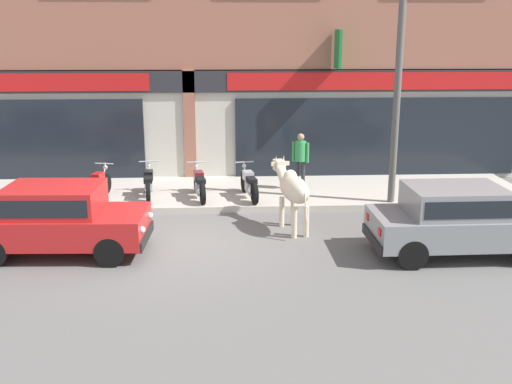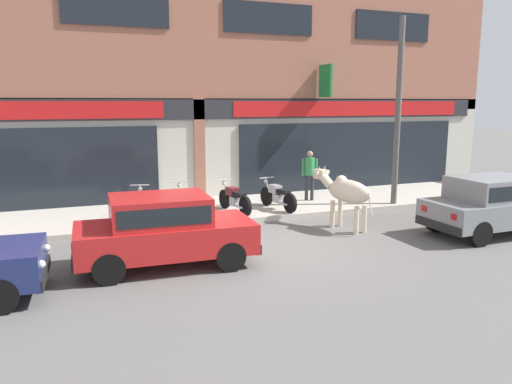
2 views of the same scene
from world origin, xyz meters
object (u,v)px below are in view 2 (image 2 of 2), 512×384
Objects in this scene: motorcycle_1 at (187,201)px; pedestrian at (310,170)px; car_1 at (163,227)px; car_2 at (493,203)px; motorcycle_0 at (139,206)px; motorcycle_3 at (278,196)px; motorcycle_2 at (234,199)px; cow at (346,191)px; utility_pole at (398,113)px.

motorcycle_1 is 4.28m from pedestrian.
car_2 is at bearing -3.27° from car_1.
car_2 reaches higher than motorcycle_1.
motorcycle_1 is (-6.80, 4.30, -0.28)m from car_2.
pedestrian is at bearing 8.66° from motorcycle_0.
motorcycle_3 is at bearing 41.64° from car_1.
motorcycle_3 is (4.08, 3.63, -0.28)m from car_1.
car_2 is 2.02× the size of motorcycle_2.
motorcycle_0 is at bearing -178.64° from motorcycle_2.
cow is 3.22m from pedestrian.
pedestrian is (2.81, 0.78, 0.60)m from motorcycle_2.
cow is 1.18× the size of motorcycle_0.
pedestrian is (5.54, 0.84, 0.60)m from motorcycle_0.
motorcycle_3 is at bearing 171.15° from utility_pole.
car_1 is 3.63m from motorcycle_0.
motorcycle_1 and motorcycle_3 have the same top height.
motorcycle_3 is 1.80m from pedestrian.
pedestrian reaches higher than motorcycle_0.
cow is 0.38× the size of utility_pole.
pedestrian is at bearing 29.56° from motorcycle_3.
car_2 is at bearing -28.99° from cow.
cow is 1.17× the size of motorcycle_1.
cow reaches higher than motorcycle_1.
car_2 is 2.27× the size of pedestrian.
cow reaches higher than motorcycle_3.
motorcycle_3 is (2.71, -0.20, 0.00)m from motorcycle_1.
utility_pole is at bearing -6.95° from motorcycle_1.
car_1 is at bearing -165.47° from cow.
motorcycle_1 is 1.13× the size of pedestrian.
motorcycle_0 is at bearing 89.76° from car_1.
motorcycle_2 is at bearing 142.58° from car_2.
cow reaches higher than motorcycle_0.
motorcycle_3 is at bearing -2.49° from motorcycle_2.
motorcycle_1 is at bearing 70.34° from car_1.
motorcycle_2 is 5.65m from utility_pole.
motorcycle_2 is 1.00× the size of motorcycle_3.
motorcycle_1 is at bearing 147.70° from car_2.
car_1 is 8.18m from car_2.
motorcycle_2 is at bearing -6.10° from motorcycle_1.
utility_pole is at bearing -32.28° from pedestrian.
motorcycle_0 is (0.02, 3.62, -0.28)m from car_1.
cow is 3.85m from utility_pole.
car_1 is 0.65× the size of utility_pole.
cow reaches higher than motorcycle_2.
motorcycle_1 is 1.01× the size of motorcycle_2.
car_1 is 2.02× the size of motorcycle_1.
pedestrian is 0.28× the size of utility_pole.
pedestrian is at bearing 38.79° from car_1.
car_1 reaches higher than motorcycle_3.
motorcycle_1 is at bearing 8.88° from motorcycle_0.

